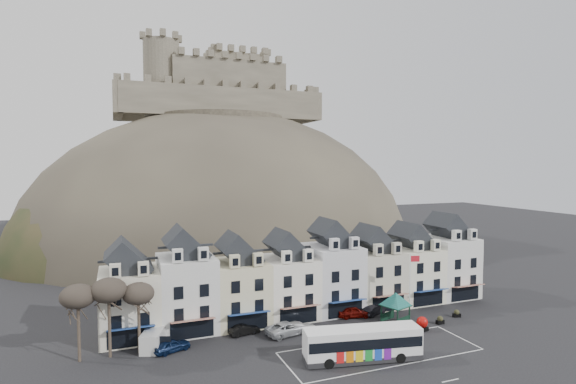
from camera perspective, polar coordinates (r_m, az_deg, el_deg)
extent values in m
plane|color=black|center=(51.90, 10.49, -20.07)|extent=(300.00, 300.00, 0.00)
cube|color=silver|center=(53.86, 11.67, -19.17)|extent=(22.00, 7.50, 0.01)
cube|color=silver|center=(58.80, -19.49, -13.19)|extent=(6.80, 8.00, 8.00)
cube|color=black|center=(57.53, -19.60, -8.22)|extent=(6.80, 5.76, 2.80)
cube|color=silver|center=(54.05, -21.09, -9.34)|extent=(1.20, 0.80, 1.60)
cube|color=silver|center=(54.13, -17.88, -9.25)|extent=(1.20, 0.80, 1.60)
cube|color=black|center=(55.83, -19.30, -17.03)|extent=(5.10, 0.06, 2.20)
cube|color=navy|center=(54.76, -19.30, -16.00)|extent=(5.10, 1.29, 0.43)
cube|color=silver|center=(59.18, -12.76, -12.35)|extent=(6.80, 8.00, 9.20)
cube|color=black|center=(57.86, -12.84, -6.82)|extent=(6.80, 5.76, 2.80)
cube|color=silver|center=(54.22, -13.85, -7.87)|extent=(1.20, 0.80, 1.60)
cube|color=silver|center=(54.67, -10.71, -7.73)|extent=(1.20, 0.80, 1.60)
cube|color=black|center=(56.41, -12.08, -16.68)|extent=(5.10, 0.06, 2.20)
cube|color=maroon|center=(55.35, -11.98, -15.65)|extent=(5.10, 1.29, 0.43)
cube|color=beige|center=(60.66, -6.23, -12.48)|extent=(6.80, 8.00, 8.00)
cube|color=black|center=(59.43, -6.26, -7.65)|extent=(6.80, 5.76, 2.80)
cube|color=beige|center=(55.71, -6.80, -8.74)|extent=(1.20, 0.80, 1.60)
cube|color=beige|center=(56.51, -3.83, -8.54)|extent=(1.20, 0.80, 1.60)
cube|color=black|center=(57.79, -5.13, -16.11)|extent=(5.10, 0.06, 2.20)
cube|color=navy|center=(56.76, -4.95, -15.09)|extent=(5.10, 1.29, 0.43)
cube|color=white|center=(62.69, -0.08, -11.92)|extent=(6.80, 8.00, 8.00)
cube|color=black|center=(61.50, -0.08, -7.25)|extent=(6.80, 5.76, 2.80)
cube|color=white|center=(57.74, -0.18, -8.27)|extent=(1.20, 0.80, 1.60)
cube|color=white|center=(58.85, 2.57, -8.05)|extent=(1.20, 0.80, 1.60)
cube|color=black|center=(59.92, 1.36, -15.37)|extent=(5.10, 0.06, 2.20)
cube|color=maroon|center=(58.92, 1.62, -14.37)|extent=(5.10, 1.29, 0.43)
cube|color=silver|center=(65.21, 5.60, -10.78)|extent=(6.80, 8.00, 9.20)
cube|color=black|center=(64.01, 5.63, -5.74)|extent=(6.80, 5.76, 2.80)
cube|color=silver|center=(60.24, 5.91, -6.63)|extent=(1.20, 0.80, 1.60)
cube|color=silver|center=(61.64, 8.40, -6.41)|extent=(1.20, 0.80, 1.60)
cube|color=black|center=(62.71, 7.30, -14.52)|extent=(5.10, 0.06, 2.20)
cube|color=navy|center=(61.76, 7.61, -13.55)|extent=(5.10, 1.29, 0.43)
cube|color=beige|center=(68.61, 10.76, -10.61)|extent=(6.80, 8.00, 8.00)
cube|color=black|center=(67.52, 10.81, -6.33)|extent=(6.80, 5.76, 2.80)
cube|color=beige|center=(63.80, 11.39, -7.20)|extent=(1.20, 0.80, 1.60)
cube|color=beige|center=(65.44, 13.61, -6.96)|extent=(1.20, 0.80, 1.60)
cube|color=black|center=(66.09, 12.64, -13.63)|extent=(5.10, 0.06, 2.20)
cube|color=maroon|center=(65.18, 12.99, -12.68)|extent=(5.10, 1.29, 0.43)
cube|color=white|center=(72.35, 15.40, -9.93)|extent=(6.80, 8.00, 8.00)
cube|color=black|center=(71.32, 15.47, -5.87)|extent=(6.80, 5.76, 2.80)
cube|color=white|center=(67.66, 16.28, -6.65)|extent=(1.20, 0.80, 1.60)
cube|color=white|center=(69.50, 18.25, -6.42)|extent=(1.20, 0.80, 1.60)
cube|color=black|center=(69.96, 17.38, -12.73)|extent=(5.10, 0.06, 2.20)
cube|color=navy|center=(69.11, 17.76, -11.82)|extent=(5.10, 1.29, 0.43)
cube|color=white|center=(76.38, 19.56, -8.83)|extent=(6.80, 8.00, 9.20)
cube|color=black|center=(75.37, 19.65, -4.52)|extent=(6.80, 5.76, 2.80)
cube|color=white|center=(71.76, 20.63, -5.18)|extent=(1.20, 0.80, 1.60)
cube|color=white|center=(73.78, 22.36, -4.99)|extent=(1.20, 0.80, 1.60)
cube|color=black|center=(74.26, 21.58, -11.86)|extent=(5.10, 0.06, 2.20)
cube|color=maroon|center=(73.46, 21.96, -10.99)|extent=(5.10, 1.29, 0.43)
ellipsoid|color=#39342C|center=(115.06, -8.29, -6.82)|extent=(96.00, 76.00, 68.00)
ellipsoid|color=#27341A|center=(106.43, -19.28, -7.85)|extent=(52.00, 44.00, 42.00)
ellipsoid|color=#39342C|center=(126.18, 2.03, -5.86)|extent=(56.00, 48.00, 46.00)
ellipsoid|color=#27341A|center=(100.80, -8.72, -8.32)|extent=(40.00, 28.00, 28.00)
ellipsoid|color=#39342C|center=(106.48, -1.52, -7.63)|extent=(36.00, 28.00, 24.00)
cylinder|color=#39342C|center=(113.62, -8.43, 8.74)|extent=(30.00, 30.00, 3.00)
cube|color=brown|center=(110.25, -7.99, 11.26)|extent=(48.00, 2.20, 7.00)
cube|color=brown|center=(129.64, -10.04, 10.09)|extent=(48.00, 2.20, 7.00)
cube|color=brown|center=(117.25, -20.85, 10.60)|extent=(2.20, 22.00, 7.00)
cube|color=brown|center=(127.15, 1.71, 10.27)|extent=(2.20, 22.00, 7.00)
cube|color=brown|center=(121.15, -8.18, 13.19)|extent=(28.00, 18.00, 10.00)
cube|color=brown|center=(124.27, -6.55, 13.66)|extent=(14.00, 12.00, 13.00)
cylinder|color=brown|center=(114.67, -15.75, 13.64)|extent=(8.40, 8.40, 18.00)
cylinder|color=silver|center=(126.15, -6.58, 17.69)|extent=(0.16, 0.16, 5.00)
cylinder|color=#3A2E25|center=(54.03, -25.02, -16.11)|extent=(0.32, 0.32, 5.74)
ellipsoid|color=#383028|center=(52.81, -25.15, -11.91)|extent=(3.61, 3.61, 2.54)
cylinder|color=#3A2E25|center=(53.86, -21.72, -15.93)|extent=(0.32, 0.32, 6.02)
ellipsoid|color=#383028|center=(52.59, -21.83, -11.50)|extent=(3.78, 3.78, 2.67)
cylinder|color=#3A2E25|center=(53.99, -18.39, -16.12)|extent=(0.32, 0.32, 5.46)
ellipsoid|color=#383028|center=(52.81, -18.48, -12.13)|extent=(3.43, 3.43, 2.42)
cube|color=#262628|center=(51.24, 9.40, -19.90)|extent=(12.77, 5.25, 0.57)
cube|color=white|center=(50.60, 9.42, -18.18)|extent=(12.76, 5.20, 2.85)
cube|color=black|center=(50.54, 9.42, -18.02)|extent=(12.53, 5.23, 1.07)
cube|color=white|center=(50.14, 9.43, -16.81)|extent=(12.49, 5.04, 0.28)
cube|color=orange|center=(52.47, 16.06, -16.19)|extent=(0.33, 1.34, 0.32)
cylinder|color=black|center=(51.39, 14.08, -19.75)|extent=(1.14, 0.57, 1.09)
cylinder|color=black|center=(53.54, 12.90, -18.74)|extent=(1.14, 0.57, 1.09)
cylinder|color=black|center=(48.98, 5.22, -20.87)|extent=(1.14, 0.57, 1.09)
cylinder|color=black|center=(51.24, 4.43, -19.72)|extent=(1.14, 0.57, 1.09)
cube|color=black|center=(62.29, 11.77, -14.86)|extent=(0.18, 0.18, 2.27)
cube|color=black|center=(64.23, 13.23, -14.30)|extent=(0.18, 0.18, 2.27)
cube|color=black|center=(60.83, 13.73, -15.34)|extent=(0.18, 0.18, 2.27)
cube|color=black|center=(62.81, 15.16, -14.75)|extent=(0.18, 0.18, 2.27)
cube|color=black|center=(62.18, 13.49, -13.81)|extent=(3.97, 3.97, 0.11)
cone|color=#14584E|center=(61.93, 13.50, -13.06)|extent=(5.93, 5.93, 1.71)
cube|color=black|center=(60.92, 16.66, -16.27)|extent=(1.39, 1.39, 0.45)
sphere|color=#AD0D09|center=(60.65, 16.67, -15.56)|extent=(1.39, 1.39, 1.39)
cylinder|color=silver|center=(62.11, 15.21, -11.68)|extent=(0.14, 0.14, 9.09)
cube|color=red|center=(61.42, 15.82, -8.16)|extent=(1.21, 0.39, 0.80)
cube|color=silver|center=(55.39, -16.63, -17.40)|extent=(3.51, 5.10, 2.14)
cube|color=black|center=(55.25, -16.64, -17.00)|extent=(1.85, 0.73, 0.92)
cube|color=black|center=(63.80, 18.75, -15.35)|extent=(1.07, 0.57, 0.52)
sphere|color=#27341A|center=(63.67, 18.76, -14.99)|extent=(0.73, 0.73, 0.73)
cube|color=black|center=(67.14, 20.63, -14.43)|extent=(1.12, 0.78, 0.51)
sphere|color=#27341A|center=(67.01, 20.64, -14.10)|extent=(0.72, 0.72, 0.72)
imported|color=#0B1A3A|center=(54.01, -14.56, -18.34)|extent=(4.47, 3.00, 1.41)
imported|color=black|center=(57.33, -5.56, -17.01)|extent=(3.93, 1.96, 1.24)
imported|color=#B6B9BE|center=(57.07, -0.03, -16.91)|extent=(5.96, 3.73, 1.56)
imported|color=silver|center=(57.62, 1.39, -16.83)|extent=(4.66, 1.98, 1.34)
imported|color=#540804|center=(63.47, 8.30, -14.80)|extent=(4.87, 2.71, 1.57)
imported|color=black|center=(65.13, 10.94, -14.41)|extent=(4.51, 3.02, 1.41)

